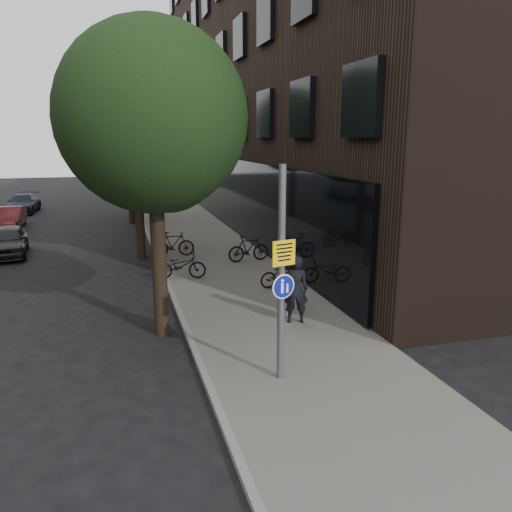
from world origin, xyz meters
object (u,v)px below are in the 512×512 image
object	(u,v)px
parked_bike_facade_near	(283,273)
parked_car_near	(8,241)
pedestrian	(295,289)
signpost	(281,275)

from	to	relation	value
parked_bike_facade_near	parked_car_near	world-z (taller)	parked_car_near
pedestrian	parked_car_near	world-z (taller)	pedestrian
parked_car_near	parked_bike_facade_near	bearing A→B (deg)	-45.12
signpost	parked_bike_facade_near	xyz separation A→B (m)	(2.12, 6.01, -1.72)
signpost	pedestrian	size ratio (longest dim) A/B	2.38
pedestrian	parked_car_near	bearing A→B (deg)	-36.86
signpost	parked_bike_facade_near	world-z (taller)	signpost
pedestrian	parked_car_near	xyz separation A→B (m)	(-8.77, 10.94, -0.39)
parked_bike_facade_near	pedestrian	bearing A→B (deg)	156.24
pedestrian	parked_car_near	size ratio (longest dim) A/B	0.49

